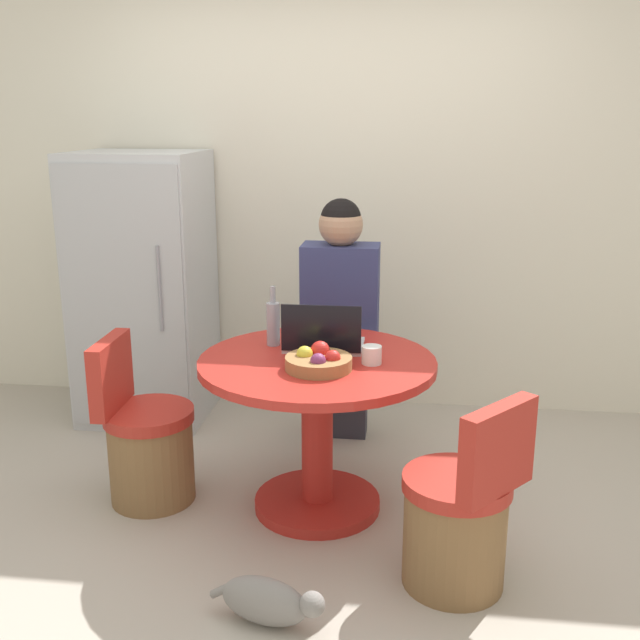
% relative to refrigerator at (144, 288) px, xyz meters
% --- Properties ---
extents(ground_plane, '(12.00, 12.00, 0.00)m').
position_rel_refrigerator_xyz_m(ground_plane, '(1.09, -1.25, -0.78)').
color(ground_plane, '#B2A899').
extents(wall_back, '(7.00, 0.06, 2.60)m').
position_rel_refrigerator_xyz_m(wall_back, '(1.09, 0.38, 0.52)').
color(wall_back, silver).
rests_on(wall_back, ground_plane).
extents(refrigerator, '(0.71, 0.68, 1.56)m').
position_rel_refrigerator_xyz_m(refrigerator, '(0.00, 0.00, 0.00)').
color(refrigerator, silver).
rests_on(refrigerator, ground_plane).
extents(dining_table, '(1.05, 1.05, 0.72)m').
position_rel_refrigerator_xyz_m(dining_table, '(1.15, -1.01, -0.29)').
color(dining_table, '#B2261E').
rests_on(dining_table, ground_plane).
extents(chair_near_right_corner, '(0.48, 0.48, 0.78)m').
position_rel_refrigerator_xyz_m(chair_near_right_corner, '(1.76, -1.52, -0.51)').
color(chair_near_right_corner, brown).
rests_on(chair_near_right_corner, ground_plane).
extents(chair_left_side, '(0.41, 0.41, 0.78)m').
position_rel_refrigerator_xyz_m(chair_left_side, '(0.35, -1.02, -0.51)').
color(chair_left_side, brown).
rests_on(chair_left_side, ground_plane).
extents(person_seated, '(0.40, 0.37, 1.35)m').
position_rel_refrigerator_xyz_m(person_seated, '(1.18, -0.26, -0.02)').
color(person_seated, '#2D2D38').
rests_on(person_seated, ground_plane).
extents(laptop, '(0.36, 0.26, 0.23)m').
position_rel_refrigerator_xyz_m(laptop, '(1.16, -0.87, -0.01)').
color(laptop, '#B7B7BC').
rests_on(laptop, dining_table).
extents(fruit_bowl, '(0.28, 0.28, 0.10)m').
position_rel_refrigerator_xyz_m(fruit_bowl, '(1.18, -1.14, -0.02)').
color(fruit_bowl, olive).
rests_on(fruit_bowl, dining_table).
extents(coffee_cup, '(0.09, 0.09, 0.08)m').
position_rel_refrigerator_xyz_m(coffee_cup, '(1.39, -1.04, -0.02)').
color(coffee_cup, white).
rests_on(coffee_cup, dining_table).
extents(bottle, '(0.06, 0.06, 0.28)m').
position_rel_refrigerator_xyz_m(bottle, '(0.92, -0.83, 0.05)').
color(bottle, '#9999A3').
rests_on(bottle, dining_table).
extents(cat, '(0.44, 0.19, 0.18)m').
position_rel_refrigerator_xyz_m(cat, '(1.08, -1.85, -0.68)').
color(cat, gray).
rests_on(cat, ground_plane).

